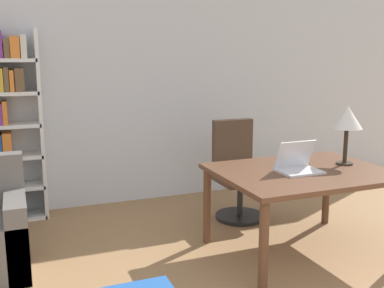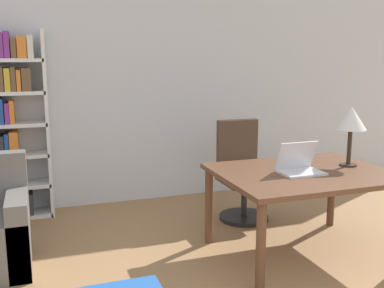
{
  "view_description": "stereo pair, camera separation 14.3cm",
  "coord_description": "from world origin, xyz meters",
  "px_view_note": "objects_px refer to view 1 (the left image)",
  "views": [
    {
      "loc": [
        -1.39,
        -0.45,
        1.64
      ],
      "look_at": [
        -0.1,
        2.77,
        0.98
      ],
      "focal_mm": 42.0,
      "sensor_mm": 36.0,
      "label": 1
    },
    {
      "loc": [
        -1.25,
        -0.5,
        1.64
      ],
      "look_at": [
        -0.1,
        2.77,
        0.98
      ],
      "focal_mm": 42.0,
      "sensor_mm": 36.0,
      "label": 2
    }
  ],
  "objects_px": {
    "table_lamp": "(347,119)",
    "office_chair": "(237,174)",
    "desk": "(302,180)",
    "laptop": "(298,165)"
  },
  "relations": [
    {
      "from": "table_lamp",
      "to": "office_chair",
      "type": "distance_m",
      "value": 1.29
    },
    {
      "from": "desk",
      "to": "laptop",
      "type": "distance_m",
      "value": 0.16
    },
    {
      "from": "table_lamp",
      "to": "office_chair",
      "type": "relative_size",
      "value": 0.51
    },
    {
      "from": "desk",
      "to": "laptop",
      "type": "relative_size",
      "value": 4.16
    },
    {
      "from": "office_chair",
      "to": "laptop",
      "type": "bearing_deg",
      "value": -89.22
    },
    {
      "from": "laptop",
      "to": "office_chair",
      "type": "relative_size",
      "value": 0.34
    },
    {
      "from": "laptop",
      "to": "office_chair",
      "type": "height_order",
      "value": "office_chair"
    },
    {
      "from": "desk",
      "to": "office_chair",
      "type": "relative_size",
      "value": 1.4
    },
    {
      "from": "laptop",
      "to": "table_lamp",
      "type": "bearing_deg",
      "value": 7.6
    },
    {
      "from": "table_lamp",
      "to": "office_chair",
      "type": "xyz_separation_m",
      "value": [
        -0.55,
        0.95,
        -0.66
      ]
    }
  ]
}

